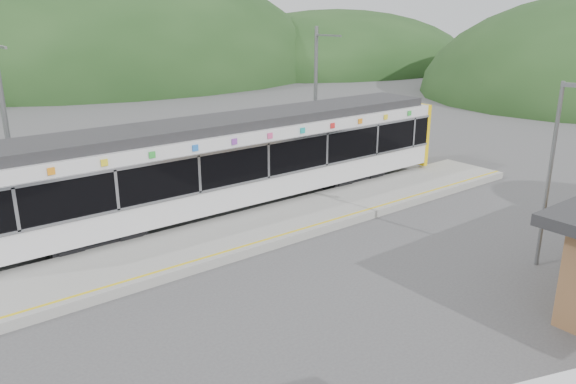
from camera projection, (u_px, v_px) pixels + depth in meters
ground at (324, 261)px, 18.07m from camera, size 120.00×120.00×0.00m
hills at (348, 187)px, 25.66m from camera, size 146.00×149.00×26.00m
platform at (264, 227)px, 20.49m from camera, size 26.00×3.20×0.30m
yellow_line at (286, 234)px, 19.47m from camera, size 26.00×0.10×0.01m
train at (236, 159)px, 22.29m from camera, size 20.44×3.01×3.74m
catenary_mast_west at (7, 134)px, 19.24m from camera, size 0.18×1.80×7.00m
catenary_mast_east at (316, 97)px, 27.47m from camera, size 0.18×1.80×7.00m
lamp_post at (556, 160)px, 16.65m from camera, size 0.44×1.07×5.76m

